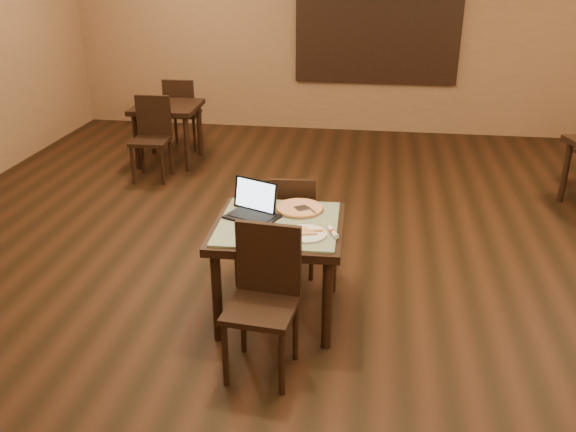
% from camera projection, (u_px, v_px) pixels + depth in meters
% --- Properties ---
extents(ground, '(10.00, 10.00, 0.00)m').
position_uv_depth(ground, '(295.00, 298.00, 4.84)').
color(ground, black).
rests_on(ground, ground).
extents(wall_back, '(8.00, 0.02, 3.00)m').
position_uv_depth(wall_back, '(342.00, 28.00, 8.77)').
color(wall_back, '#976A4C').
rests_on(wall_back, ground).
extents(mural, '(2.34, 0.05, 1.64)m').
position_uv_depth(mural, '(378.00, 25.00, 8.64)').
color(mural, '#285894').
rests_on(mural, wall_back).
extents(tiled_table, '(0.95, 0.95, 0.76)m').
position_uv_depth(tiled_table, '(279.00, 235.00, 4.38)').
color(tiled_table, black).
rests_on(tiled_table, ground).
extents(chair_main_near, '(0.46, 0.46, 0.98)m').
position_uv_depth(chair_main_near, '(264.00, 292.00, 3.86)').
color(chair_main_near, black).
rests_on(chair_main_near, ground).
extents(chair_main_far, '(0.42, 0.42, 0.90)m').
position_uv_depth(chair_main_far, '(292.00, 220.00, 5.00)').
color(chair_main_far, black).
rests_on(chair_main_far, ground).
extents(laptop, '(0.43, 0.41, 0.25)m').
position_uv_depth(laptop, '(254.00, 207.00, 4.44)').
color(laptop, black).
rests_on(laptop, tiled_table).
extents(plate, '(0.28, 0.28, 0.02)m').
position_uv_depth(plate, '(306.00, 234.00, 4.14)').
color(plate, white).
rests_on(plate, tiled_table).
extents(pizza_slice, '(0.21, 0.21, 0.02)m').
position_uv_depth(pizza_slice, '(306.00, 232.00, 4.14)').
color(pizza_slice, beige).
rests_on(pizza_slice, plate).
extents(pizza_pan, '(0.37, 0.37, 0.01)m').
position_uv_depth(pizza_pan, '(299.00, 210.00, 4.54)').
color(pizza_pan, silver).
rests_on(pizza_pan, tiled_table).
extents(pizza_whole, '(0.35, 0.35, 0.02)m').
position_uv_depth(pizza_whole, '(300.00, 208.00, 4.53)').
color(pizza_whole, beige).
rests_on(pizza_whole, pizza_pan).
extents(spatula, '(0.21, 0.25, 0.01)m').
position_uv_depth(spatula, '(302.00, 208.00, 4.51)').
color(spatula, silver).
rests_on(spatula, pizza_whole).
extents(napkin_roll, '(0.09, 0.16, 0.04)m').
position_uv_depth(napkin_roll, '(333.00, 232.00, 4.15)').
color(napkin_roll, white).
rests_on(napkin_roll, tiled_table).
extents(other_table_b, '(0.83, 0.83, 0.75)m').
position_uv_depth(other_table_b, '(167.00, 115.00, 7.70)').
color(other_table_b, black).
rests_on(other_table_b, ground).
extents(other_table_b_chair_near, '(0.44, 0.44, 0.97)m').
position_uv_depth(other_table_b_chair_near, '(152.00, 133.00, 7.22)').
color(other_table_b_chair_near, black).
rests_on(other_table_b_chair_near, ground).
extents(other_table_b_chair_far, '(0.44, 0.44, 0.97)m').
position_uv_depth(other_table_b_chair_far, '(182.00, 110.00, 8.24)').
color(other_table_b_chair_far, black).
rests_on(other_table_b_chair_far, ground).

